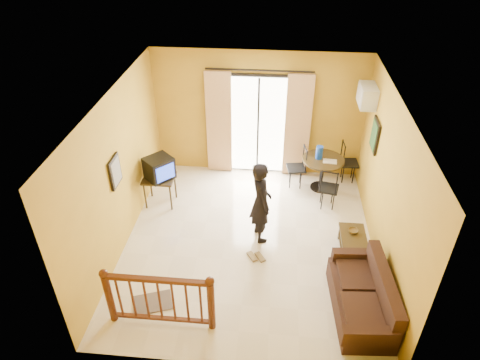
# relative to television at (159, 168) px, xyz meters

# --- Properties ---
(ground) EXTENTS (5.00, 5.00, 0.00)m
(ground) POSITION_rel_television_xyz_m (1.87, -1.04, -0.85)
(ground) COLOR beige
(ground) RESTS_ON ground
(room_shell) EXTENTS (5.00, 5.00, 5.00)m
(room_shell) POSITION_rel_television_xyz_m (1.87, -1.04, 0.85)
(room_shell) COLOR white
(room_shell) RESTS_ON ground
(balcony_door) EXTENTS (2.25, 0.14, 2.46)m
(balcony_door) POSITION_rel_television_xyz_m (1.87, 1.39, 0.33)
(balcony_door) COLOR black
(balcony_door) RESTS_ON ground
(tv_table) EXTENTS (0.63, 0.52, 0.63)m
(tv_table) POSITION_rel_television_xyz_m (-0.03, 0.00, -0.30)
(tv_table) COLOR black
(tv_table) RESTS_ON ground
(television) EXTENTS (0.67, 0.67, 0.45)m
(television) POSITION_rel_television_xyz_m (0.00, 0.00, 0.00)
(television) COLOR black
(television) RESTS_ON tv_table
(picture_left) EXTENTS (0.05, 0.42, 0.52)m
(picture_left) POSITION_rel_television_xyz_m (-0.35, -1.24, 0.70)
(picture_left) COLOR black
(picture_left) RESTS_ON room_shell
(dining_table) EXTENTS (0.88, 0.88, 0.73)m
(dining_table) POSITION_rel_television_xyz_m (3.28, 0.85, -0.27)
(dining_table) COLOR black
(dining_table) RESTS_ON ground
(water_jug) EXTENTS (0.15, 0.15, 0.28)m
(water_jug) POSITION_rel_television_xyz_m (3.18, 0.88, 0.02)
(water_jug) COLOR #123AAC
(water_jug) RESTS_ON dining_table
(serving_tray) EXTENTS (0.30, 0.21, 0.02)m
(serving_tray) POSITION_rel_television_xyz_m (3.41, 0.75, -0.11)
(serving_tray) COLOR beige
(serving_tray) RESTS_ON dining_table
(dining_chairs) EXTENTS (1.60, 1.46, 0.95)m
(dining_chairs) POSITION_rel_television_xyz_m (3.33, 0.77, -0.85)
(dining_chairs) COLOR black
(dining_chairs) RESTS_ON ground
(air_conditioner) EXTENTS (0.31, 0.60, 0.40)m
(air_conditioner) POSITION_rel_television_xyz_m (3.96, 0.91, 1.30)
(air_conditioner) COLOR silver
(air_conditioner) RESTS_ON room_shell
(botanical_print) EXTENTS (0.05, 0.50, 0.60)m
(botanical_print) POSITION_rel_television_xyz_m (4.08, 0.26, 0.80)
(botanical_print) COLOR black
(botanical_print) RESTS_ON room_shell
(coffee_table) EXTENTS (0.45, 0.81, 0.36)m
(coffee_table) POSITION_rel_television_xyz_m (3.72, -1.15, -0.61)
(coffee_table) COLOR black
(coffee_table) RESTS_ON ground
(bowl) EXTENTS (0.21, 0.21, 0.05)m
(bowl) POSITION_rel_television_xyz_m (3.72, -1.00, -0.47)
(bowl) COLOR brown
(bowl) RESTS_ON coffee_table
(sofa) EXTENTS (0.88, 1.71, 0.80)m
(sofa) POSITION_rel_television_xyz_m (3.72, -2.45, -0.56)
(sofa) COLOR black
(sofa) RESTS_ON ground
(standing_person) EXTENTS (0.56, 0.68, 1.60)m
(standing_person) POSITION_rel_television_xyz_m (2.06, -0.86, -0.05)
(standing_person) COLOR black
(standing_person) RESTS_ON ground
(stair_balustrade) EXTENTS (1.63, 0.13, 1.04)m
(stair_balustrade) POSITION_rel_television_xyz_m (0.72, -2.94, -0.29)
(stair_balustrade) COLOR #471E0F
(stair_balustrade) RESTS_ON ground
(doormat) EXTENTS (0.70, 0.58, 0.02)m
(doormat) POSITION_rel_television_xyz_m (0.46, -2.59, -0.84)
(doormat) COLOR #5C5049
(doormat) RESTS_ON ground
(sandals) EXTENTS (0.36, 0.27, 0.03)m
(sandals) POSITION_rel_television_xyz_m (2.03, -1.43, -0.84)
(sandals) COLOR brown
(sandals) RESTS_ON ground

